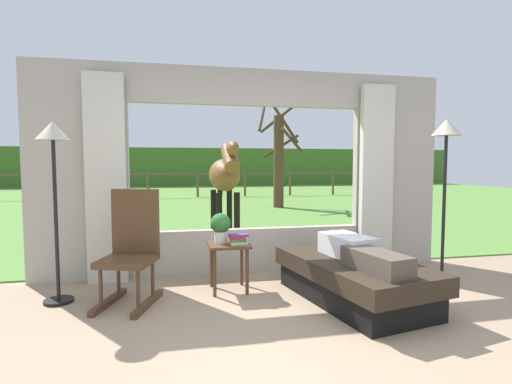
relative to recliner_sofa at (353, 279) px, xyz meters
name	(u,v)px	position (x,y,z in m)	size (l,w,h in m)	color
ground_plane	(307,354)	(-0.82, -0.96, -0.22)	(12.00, 12.00, 0.00)	gray
back_wall_with_window	(249,174)	(-0.82, 1.30, 1.03)	(5.20, 0.12, 2.55)	#ADA599
curtain_panel_left	(106,179)	(-2.51, 1.16, 0.98)	(0.44, 0.10, 2.40)	beige
curtain_panel_right	(376,177)	(0.87, 1.16, 0.98)	(0.44, 0.10, 2.40)	beige
outdoor_pasture_lawn	(199,198)	(-0.82, 12.20, -0.21)	(36.00, 21.68, 0.02)	#568438
distant_hill_ridge	(189,167)	(-0.82, 22.04, 0.98)	(36.00, 2.00, 2.40)	#406727
recliner_sofa	(353,279)	(0.00, 0.00, 0.00)	(1.22, 1.85, 0.42)	black
reclining_person	(356,250)	(0.00, -0.05, 0.30)	(0.45, 1.43, 0.22)	silver
rocking_chair	(132,248)	(-2.17, 0.41, 0.33)	(0.65, 0.79, 1.12)	#4C331E
side_table	(229,252)	(-1.18, 0.57, 0.21)	(0.44, 0.44, 0.52)	#4C331E
potted_plant	(221,226)	(-1.26, 0.63, 0.48)	(0.22, 0.22, 0.32)	silver
book_stack	(238,239)	(-1.09, 0.51, 0.35)	(0.21, 0.16, 0.11)	beige
floor_lamp_left	(54,157)	(-2.88, 0.55, 1.22)	(0.32, 0.32, 1.78)	black
floor_lamp_right	(446,152)	(1.22, 0.27, 1.29)	(0.32, 0.32, 1.87)	black
horse	(225,176)	(-0.83, 3.62, 0.94)	(0.59, 1.81, 1.73)	brown
pasture_tree	(279,156)	(1.45, 8.27, 1.40)	(1.58, 1.61, 3.36)	#4C3823
pasture_fence_line	(198,179)	(-0.82, 12.77, 0.53)	(16.10, 0.10, 1.10)	brown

